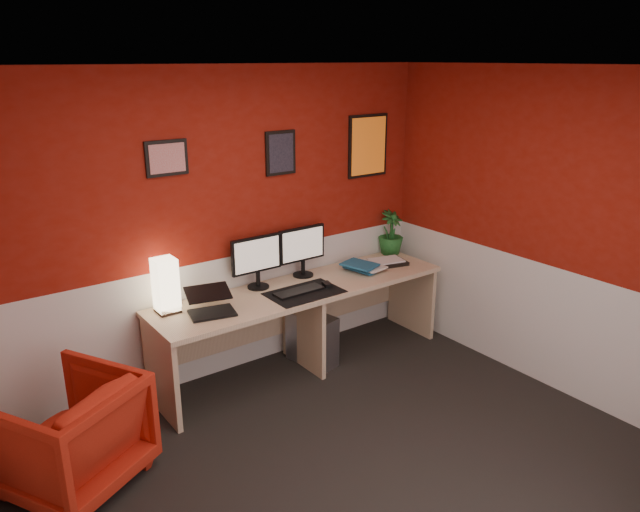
{
  "coord_description": "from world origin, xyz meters",
  "views": [
    {
      "loc": [
        -2.06,
        -2.43,
        2.55
      ],
      "look_at": [
        0.6,
        1.21,
        1.05
      ],
      "focal_mm": 33.76,
      "sensor_mm": 36.0,
      "label": 1
    }
  ],
  "objects": [
    {
      "name": "shoji_lamp",
      "position": [
        -0.54,
        1.58,
        0.93
      ],
      "size": [
        0.16,
        0.16,
        0.4
      ],
      "primitive_type": "cube",
      "color": "#FFE5B2",
      "rests_on": "desk"
    },
    {
      "name": "desk",
      "position": [
        0.57,
        1.41,
        0.36
      ],
      "size": [
        2.6,
        0.65,
        0.73
      ],
      "primitive_type": "cube",
      "color": "tan",
      "rests_on": "ground"
    },
    {
      "name": "book_top",
      "position": [
        1.08,
        1.38,
        0.79
      ],
      "size": [
        0.29,
        0.35,
        0.03
      ],
      "primitive_type": "imported",
      "rotation": [
        0.0,
        0.0,
        0.27
      ],
      "color": "#1C5B82",
      "rests_on": "book_middle"
    },
    {
      "name": "mouse",
      "position": [
        0.74,
        1.3,
        0.75
      ],
      "size": [
        0.08,
        0.11,
        0.03
      ],
      "primitive_type": "cube",
      "rotation": [
        0.0,
        0.0,
        -0.25
      ],
      "color": "black",
      "rests_on": "desk_mat"
    },
    {
      "name": "book_bottom",
      "position": [
        1.14,
        1.41,
        0.74
      ],
      "size": [
        0.28,
        0.34,
        0.03
      ],
      "primitive_type": "imported",
      "rotation": [
        0.0,
        0.0,
        0.19
      ],
      "color": "#1C5B82",
      "rests_on": "desk"
    },
    {
      "name": "laptop",
      "position": [
        -0.29,
        1.35,
        0.84
      ],
      "size": [
        0.37,
        0.3,
        0.22
      ],
      "primitive_type": "cube",
      "rotation": [
        0.0,
        0.0,
        -0.23
      ],
      "color": "black",
      "rests_on": "desk"
    },
    {
      "name": "armchair",
      "position": [
        -1.45,
        1.01,
        0.35
      ],
      "size": [
        1.04,
        1.04,
        0.71
      ],
      "primitive_type": "imported",
      "rotation": [
        0.0,
        0.0,
        3.64
      ],
      "color": "red",
      "rests_on": "ground"
    },
    {
      "name": "monitor_left",
      "position": [
        0.27,
        1.62,
        1.02
      ],
      "size": [
        0.45,
        0.06,
        0.58
      ],
      "primitive_type": "cube",
      "color": "black",
      "rests_on": "desk"
    },
    {
      "name": "pc_tower",
      "position": [
        0.67,
        1.42,
        0.23
      ],
      "size": [
        0.3,
        0.48,
        0.45
      ],
      "primitive_type": "cube",
      "rotation": [
        0.0,
        0.0,
        0.23
      ],
      "color": "#99999E",
      "rests_on": "ground"
    },
    {
      "name": "wall_back",
      "position": [
        0.0,
        1.75,
        1.25
      ],
      "size": [
        4.0,
        0.01,
        2.5
      ],
      "primitive_type": "cube",
      "color": "maroon",
      "rests_on": "ground"
    },
    {
      "name": "art_right",
      "position": [
        1.53,
        1.74,
        1.78
      ],
      "size": [
        0.44,
        0.02,
        0.56
      ],
      "primitive_type": "cube",
      "color": "orange",
      "rests_on": "wall_back"
    },
    {
      "name": "book_middle",
      "position": [
        1.17,
        1.39,
        0.77
      ],
      "size": [
        0.24,
        0.31,
        0.02
      ],
      "primitive_type": "imported",
      "rotation": [
        0.0,
        0.0,
        0.09
      ],
      "color": "silver",
      "rests_on": "book_bottom"
    },
    {
      "name": "wainscot_right",
      "position": [
        2.0,
        0.0,
        0.5
      ],
      "size": [
        0.01,
        3.5,
        1.0
      ],
      "primitive_type": "cube",
      "color": "silver",
      "rests_on": "ground"
    },
    {
      "name": "ground",
      "position": [
        0.0,
        0.0,
        0.0
      ],
      "size": [
        4.0,
        3.5,
        0.01
      ],
      "primitive_type": "cube",
      "color": "black",
      "rests_on": "ground"
    },
    {
      "name": "art_left",
      "position": [
        -0.39,
        1.74,
        1.85
      ],
      "size": [
        0.32,
        0.02,
        0.26
      ],
      "primitive_type": "cube",
      "color": "red",
      "rests_on": "wall_back"
    },
    {
      "name": "monitor_right",
      "position": [
        0.73,
        1.63,
        1.02
      ],
      "size": [
        0.45,
        0.06,
        0.58
      ],
      "primitive_type": "cube",
      "color": "black",
      "rests_on": "desk"
    },
    {
      "name": "ceiling",
      "position": [
        0.0,
        0.0,
        2.5
      ],
      "size": [
        4.0,
        3.5,
        0.01
      ],
      "primitive_type": "cube",
      "color": "white",
      "rests_on": "ground"
    },
    {
      "name": "art_center",
      "position": [
        0.59,
        1.74,
        1.8
      ],
      "size": [
        0.28,
        0.02,
        0.36
      ],
      "primitive_type": "cube",
      "color": "black",
      "rests_on": "wall_back"
    },
    {
      "name": "wainscot_back",
      "position": [
        0.0,
        1.75,
        0.5
      ],
      "size": [
        4.0,
        0.01,
        1.0
      ],
      "primitive_type": "cube",
      "color": "silver",
      "rests_on": "ground"
    },
    {
      "name": "keyboard",
      "position": [
        0.47,
        1.32,
        0.74
      ],
      "size": [
        0.42,
        0.15,
        0.02
      ],
      "primitive_type": "cube",
      "rotation": [
        0.0,
        0.0,
        0.01
      ],
      "color": "black",
      "rests_on": "desk_mat"
    },
    {
      "name": "desk_mat",
      "position": [
        0.51,
        1.29,
        0.73
      ],
      "size": [
        0.6,
        0.38,
        0.01
      ],
      "primitive_type": "cube",
      "color": "black",
      "rests_on": "desk"
    },
    {
      "name": "potted_plant",
      "position": [
        1.76,
        1.64,
        0.94
      ],
      "size": [
        0.27,
        0.27,
        0.42
      ],
      "primitive_type": "imported",
      "rotation": [
        0.0,
        0.0,
        0.17
      ],
      "color": "#19591E",
      "rests_on": "desk"
    },
    {
      "name": "wall_right",
      "position": [
        2.0,
        0.0,
        1.25
      ],
      "size": [
        0.01,
        3.5,
        2.5
      ],
      "primitive_type": "cube",
      "color": "maroon",
      "rests_on": "ground"
    },
    {
      "name": "zen_tray",
      "position": [
        1.53,
        1.43,
        0.74
      ],
      "size": [
        0.4,
        0.32,
        0.03
      ],
      "primitive_type": "cube",
      "rotation": [
        0.0,
        0.0,
        -0.23
      ],
      "color": "black",
      "rests_on": "desk"
    }
  ]
}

